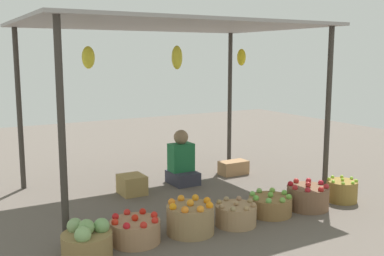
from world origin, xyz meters
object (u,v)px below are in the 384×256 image
object	(u,v)px
basket_potatoes	(236,214)
basket_red_apples	(308,197)
basket_red_tomatoes	(135,231)
basket_cabbages	(87,242)
basket_limes	(342,191)
vendor_person	(182,163)
basket_oranges	(190,219)
wooden_crate_stacked_rear	(233,168)
wooden_crate_near_vendor	(132,185)
basket_green_apples	(270,205)

from	to	relation	value
basket_potatoes	basket_red_apples	size ratio (longest dim) A/B	0.90
basket_red_tomatoes	basket_cabbages	bearing A→B (deg)	-170.03
basket_limes	vendor_person	bearing A→B (deg)	128.13
basket_oranges	wooden_crate_stacked_rear	distance (m)	2.48
basket_red_apples	wooden_crate_near_vendor	bearing A→B (deg)	135.12
wooden_crate_near_vendor	wooden_crate_stacked_rear	xyz separation A→B (m)	(1.76, 0.17, -0.02)
basket_oranges	basket_green_apples	world-z (taller)	basket_oranges
wooden_crate_stacked_rear	basket_cabbages	bearing A→B (deg)	-148.34
vendor_person	basket_green_apples	xyz separation A→B (m)	(0.26, -1.67, -0.19)
vendor_person	basket_oranges	xyz separation A→B (m)	(-0.83, -1.70, -0.14)
basket_oranges	wooden_crate_stacked_rear	world-z (taller)	basket_oranges
basket_oranges	basket_limes	size ratio (longest dim) A/B	1.31
basket_limes	wooden_crate_near_vendor	xyz separation A→B (m)	(-2.19, 1.61, -0.01)
basket_limes	basket_green_apples	bearing A→B (deg)	176.53
basket_cabbages	basket_oranges	size ratio (longest dim) A/B	0.94
basket_red_tomatoes	basket_potatoes	world-z (taller)	basket_red_tomatoes
basket_red_tomatoes	wooden_crate_near_vendor	bearing A→B (deg)	68.62
vendor_person	basket_oranges	size ratio (longest dim) A/B	1.56
basket_cabbages	wooden_crate_near_vendor	distance (m)	1.95
basket_red_tomatoes	basket_green_apples	world-z (taller)	basket_red_tomatoes
basket_green_apples	wooden_crate_near_vendor	xyz separation A→B (m)	(-1.09, 1.55, 0.02)
vendor_person	wooden_crate_stacked_rear	distance (m)	0.96
vendor_person	basket_red_apples	xyz separation A→B (m)	(0.79, -1.73, -0.16)
basket_potatoes	basket_green_apples	xyz separation A→B (m)	(0.54, 0.07, -0.01)
vendor_person	basket_red_apples	distance (m)	1.91
vendor_person	basket_potatoes	bearing A→B (deg)	-99.10
basket_red_tomatoes	basket_oranges	size ratio (longest dim) A/B	1.01
basket_green_apples	wooden_crate_stacked_rear	size ratio (longest dim) A/B	1.14
basket_green_apples	wooden_crate_near_vendor	bearing A→B (deg)	125.12
basket_limes	wooden_crate_near_vendor	bearing A→B (deg)	143.65
basket_red_apples	wooden_crate_near_vendor	world-z (taller)	basket_red_apples
basket_red_apples	wooden_crate_stacked_rear	world-z (taller)	basket_red_apples
basket_red_tomatoes	basket_oranges	distance (m)	0.60
basket_red_tomatoes	basket_green_apples	distance (m)	1.68
basket_limes	wooden_crate_stacked_rear	distance (m)	1.83
basket_cabbages	vendor_person	bearing A→B (deg)	41.76
basket_limes	wooden_crate_stacked_rear	bearing A→B (deg)	103.44
vendor_person	basket_red_tomatoes	size ratio (longest dim) A/B	1.56
basket_red_apples	basket_red_tomatoes	bearing A→B (deg)	177.52
vendor_person	wooden_crate_near_vendor	size ratio (longest dim) A/B	2.20
basket_oranges	wooden_crate_near_vendor	size ratio (longest dim) A/B	1.41
basket_green_apples	basket_potatoes	bearing A→B (deg)	-172.10
vendor_person	wooden_crate_near_vendor	xyz separation A→B (m)	(-0.83, -0.13, -0.17)
basket_red_apples	basket_limes	distance (m)	0.58
basket_oranges	wooden_crate_near_vendor	distance (m)	1.57
basket_limes	wooden_crate_near_vendor	size ratio (longest dim) A/B	1.08
vendor_person	basket_cabbages	world-z (taller)	vendor_person
basket_cabbages	basket_oranges	distance (m)	1.11
wooden_crate_near_vendor	wooden_crate_stacked_rear	bearing A→B (deg)	5.49
basket_red_apples	wooden_crate_near_vendor	size ratio (longest dim) A/B	1.41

